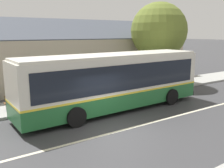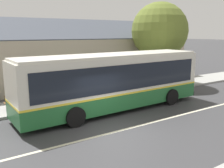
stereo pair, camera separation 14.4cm
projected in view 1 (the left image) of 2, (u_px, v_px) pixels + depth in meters
name	position (u px, v px, depth m)	size (l,w,h in m)	color
ground_plane	(118.00, 131.00, 11.45)	(300.00, 300.00, 0.00)	#38383A
sidewalk_far	(66.00, 101.00, 16.33)	(60.00, 3.00, 0.15)	#9E9E99
lane_divider_stripe	(118.00, 131.00, 11.45)	(60.00, 0.16, 0.01)	beige
community_building	(39.00, 59.00, 22.62)	(27.56, 9.89, 6.76)	tan
transit_bus	(115.00, 80.00, 14.42)	(11.58, 3.01, 3.26)	#236633
bench_down_street	(19.00, 102.00, 14.21)	(1.65, 0.51, 0.94)	brown
street_tree_primary	(159.00, 33.00, 21.24)	(4.77, 4.77, 7.00)	#4C3828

